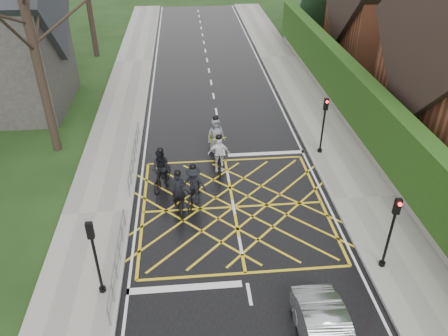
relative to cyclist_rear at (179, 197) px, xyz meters
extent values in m
plane|color=black|center=(2.39, -0.12, -0.65)|extent=(120.00, 120.00, 0.00)
cube|color=black|center=(2.39, -0.12, -0.64)|extent=(9.00, 80.00, 0.01)
cube|color=gray|center=(8.39, -0.12, -0.57)|extent=(3.00, 80.00, 0.15)
cube|color=gray|center=(-3.61, -0.12, -0.57)|extent=(3.00, 80.00, 0.15)
cube|color=slate|center=(10.14, 5.88, -0.30)|extent=(0.50, 38.00, 0.70)
cube|color=#13360E|center=(10.14, 5.88, 1.45)|extent=(0.90, 38.00, 2.80)
cube|color=brown|center=(17.14, 17.88, 2.35)|extent=(9.00, 8.00, 6.00)
cylinder|color=black|center=(13.14, 25.88, -0.05)|extent=(0.50, 0.50, 1.20)
cylinder|color=black|center=(-6.61, 5.88, 4.85)|extent=(0.44, 0.44, 11.00)
cylinder|color=black|center=(-7.61, 13.88, 5.35)|extent=(0.44, 0.44, 12.00)
cylinder|color=slate|center=(-2.26, -3.62, 0.35)|extent=(0.05, 5.00, 0.05)
cylinder|color=slate|center=(-2.26, -3.62, -0.10)|extent=(0.04, 5.00, 0.04)
cylinder|color=slate|center=(-2.26, -6.12, -0.15)|extent=(0.04, 0.04, 1.00)
cylinder|color=slate|center=(-2.26, -1.12, -0.15)|extent=(0.04, 0.04, 1.00)
cylinder|color=slate|center=(-2.26, 3.88, 0.35)|extent=(0.05, 6.00, 0.05)
cylinder|color=slate|center=(-2.26, 3.88, -0.10)|extent=(0.04, 6.00, 0.04)
cylinder|color=slate|center=(-2.26, 0.88, -0.15)|extent=(0.04, 0.04, 1.00)
cylinder|color=slate|center=(-2.26, 6.88, -0.15)|extent=(0.04, 0.04, 1.00)
cylinder|color=black|center=(7.49, 4.08, 0.85)|extent=(0.10, 0.10, 3.00)
cylinder|color=black|center=(7.49, 4.08, -0.50)|extent=(0.24, 0.24, 0.30)
cube|color=black|center=(7.49, 4.08, 2.25)|extent=(0.22, 0.16, 0.62)
sphere|color=#FF0C0C|center=(7.49, 3.96, 2.43)|extent=(0.14, 0.14, 0.14)
cylinder|color=black|center=(7.49, -4.32, 0.85)|extent=(0.10, 0.10, 3.00)
cylinder|color=black|center=(7.49, -4.32, -0.50)|extent=(0.24, 0.24, 0.30)
cube|color=black|center=(7.49, -4.32, 2.25)|extent=(0.22, 0.16, 0.62)
sphere|color=#FF0C0C|center=(7.49, -4.44, 2.43)|extent=(0.14, 0.14, 0.14)
cylinder|color=black|center=(-2.71, -4.62, 0.85)|extent=(0.10, 0.10, 3.00)
cylinder|color=black|center=(-2.71, -4.62, -0.50)|extent=(0.24, 0.24, 0.30)
cube|color=black|center=(-2.71, -4.62, 2.25)|extent=(0.22, 0.16, 0.62)
sphere|color=#FF0C0C|center=(-2.71, -4.50, 2.43)|extent=(0.14, 0.14, 0.14)
imported|color=black|center=(0.00, -0.03, -0.11)|extent=(0.96, 2.13, 1.08)
imported|color=black|center=(0.00, 0.07, 0.27)|extent=(0.72, 0.52, 1.83)
sphere|color=black|center=(0.00, 0.07, 1.21)|extent=(0.29, 0.29, 0.29)
imported|color=black|center=(-0.78, 1.79, -0.02)|extent=(1.26, 2.17, 1.26)
imported|color=black|center=(-0.78, 1.89, 0.31)|extent=(1.12, 1.00, 1.92)
sphere|color=black|center=(-0.78, 1.89, 1.29)|extent=(0.30, 0.30, 0.30)
imported|color=black|center=(0.66, 0.37, -0.10)|extent=(1.24, 2.19, 1.09)
imported|color=black|center=(0.66, 0.47, 0.28)|extent=(1.33, 0.98, 1.85)
sphere|color=black|center=(0.66, 0.47, 1.22)|extent=(0.29, 0.29, 0.29)
imported|color=black|center=(1.99, 2.90, -0.04)|extent=(0.60, 2.04, 1.22)
imported|color=white|center=(1.99, 3.00, 0.28)|extent=(1.10, 0.47, 1.87)
sphere|color=black|center=(1.99, 3.00, 1.24)|extent=(0.29, 0.29, 0.29)
imported|color=yellow|center=(1.99, 4.85, -0.08)|extent=(1.26, 2.28, 1.13)
imported|color=slate|center=(1.99, 4.95, 0.31)|extent=(1.06, 0.82, 1.93)
sphere|color=black|center=(1.99, 4.95, 1.30)|extent=(0.30, 0.30, 0.30)
camera|label=1|loc=(0.55, -15.49, 11.33)|focal=35.00mm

